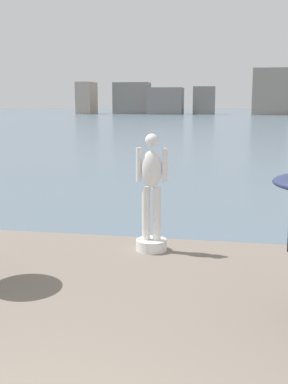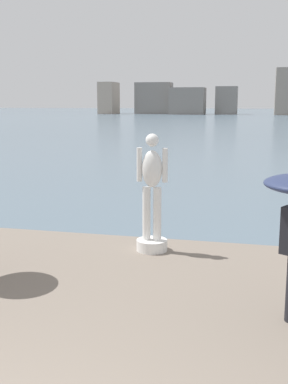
% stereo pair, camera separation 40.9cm
% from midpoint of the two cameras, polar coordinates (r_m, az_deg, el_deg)
% --- Properties ---
extents(ground_plane, '(400.00, 400.00, 0.00)m').
position_cam_midpoint_polar(ground_plane, '(42.07, 11.02, 6.15)').
color(ground_plane, slate).
extents(statue_white_figure, '(0.58, 0.58, 2.19)m').
position_cam_midpoint_polar(statue_white_figure, '(8.88, 2.28, -1.24)').
color(statue_white_figure, white).
rests_on(statue_white_figure, pier).
extents(distant_skyline, '(81.93, 10.83, 11.34)m').
position_cam_midpoint_polar(distant_skyline, '(127.17, 14.33, 10.90)').
color(distant_skyline, '#A89989').
rests_on(distant_skyline, ground).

